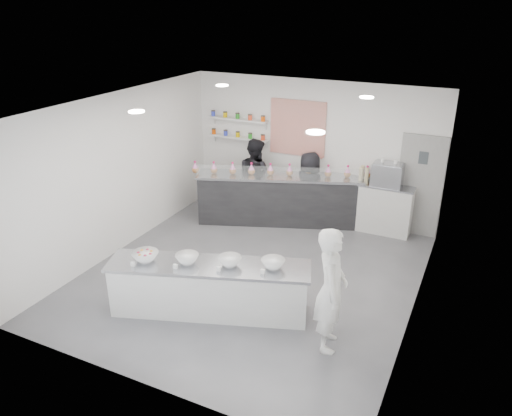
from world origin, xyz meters
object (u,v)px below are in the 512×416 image
(espresso_machine, at_px, (388,175))
(woman_prep, at_px, (331,290))
(back_bar, at_px, (279,199))
(prep_counter, at_px, (209,288))
(staff_left, at_px, (255,177))
(staff_right, at_px, (309,188))
(espresso_ledge, at_px, (378,208))

(espresso_machine, xyz_separation_m, woman_prep, (0.13, -4.02, -0.35))
(woman_prep, bearing_deg, back_bar, 16.48)
(prep_counter, distance_m, staff_left, 3.96)
(espresso_machine, bearing_deg, staff_right, -170.96)
(espresso_machine, distance_m, woman_prep, 4.04)
(staff_right, bearing_deg, staff_left, 15.07)
(woman_prep, height_order, staff_left, woman_prep)
(staff_left, height_order, staff_right, staff_left)
(back_bar, xyz_separation_m, staff_left, (-0.70, 0.25, 0.33))
(staff_right, bearing_deg, espresso_ledge, -155.09)
(espresso_machine, bearing_deg, espresso_ledge, 180.00)
(prep_counter, relative_size, woman_prep, 1.70)
(prep_counter, bearing_deg, espresso_machine, 47.10)
(back_bar, relative_size, espresso_machine, 5.84)
(staff_left, bearing_deg, prep_counter, 125.63)
(prep_counter, distance_m, espresso_machine, 4.50)
(espresso_machine, xyz_separation_m, staff_right, (-1.56, -0.25, -0.46))
(back_bar, height_order, staff_right, staff_right)
(woman_prep, bearing_deg, staff_left, 21.91)
(back_bar, height_order, staff_left, staff_left)
(espresso_machine, bearing_deg, woman_prep, -88.19)
(staff_left, bearing_deg, woman_prep, 148.26)
(espresso_ledge, xyz_separation_m, woman_prep, (0.26, -4.02, 0.39))
(prep_counter, height_order, staff_left, staff_left)
(staff_left, relative_size, staff_right, 1.09)
(staff_left, bearing_deg, back_bar, -179.48)
(back_bar, xyz_separation_m, espresso_machine, (2.13, 0.50, 0.72))
(back_bar, bearing_deg, staff_right, 3.31)
(espresso_machine, height_order, staff_right, staff_right)
(prep_counter, xyz_separation_m, back_bar, (-0.35, 3.54, 0.12))
(back_bar, bearing_deg, espresso_ledge, -6.44)
(back_bar, bearing_deg, woman_prep, -77.80)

